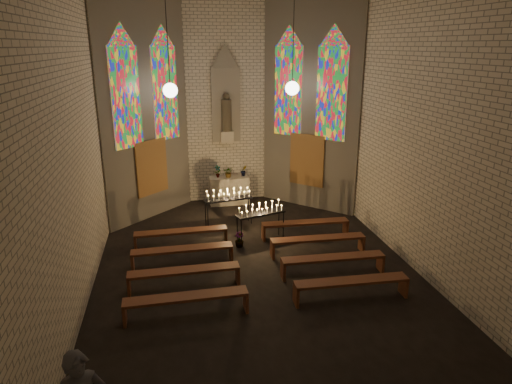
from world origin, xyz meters
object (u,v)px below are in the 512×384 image
(altar, at_px, (229,190))
(votive_stand_left, at_px, (228,197))
(aisle_flower_pot, at_px, (239,240))
(votive_stand_right, at_px, (261,211))

(altar, xyz_separation_m, votive_stand_left, (-0.29, -2.09, 0.46))
(aisle_flower_pot, height_order, votive_stand_right, votive_stand_right)
(altar, height_order, aisle_flower_pot, altar)
(altar, bearing_deg, votive_stand_left, -97.96)
(aisle_flower_pot, bearing_deg, votive_stand_right, 24.23)
(altar, bearing_deg, aisle_flower_pot, -93.16)
(votive_stand_right, bearing_deg, votive_stand_left, 102.44)
(altar, height_order, votive_stand_right, votive_stand_right)
(aisle_flower_pot, relative_size, votive_stand_right, 0.29)
(aisle_flower_pot, distance_m, votive_stand_left, 1.85)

